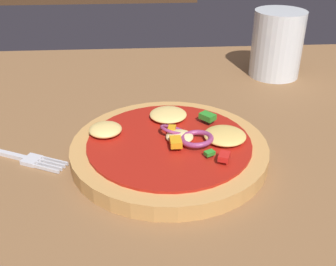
% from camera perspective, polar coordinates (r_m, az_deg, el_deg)
% --- Properties ---
extents(dining_table, '(1.14, 0.87, 0.04)m').
position_cam_1_polar(dining_table, '(0.45, 3.52, -7.34)').
color(dining_table, brown).
rests_on(dining_table, ground).
extents(pizza, '(0.22, 0.22, 0.03)m').
position_cam_1_polar(pizza, '(0.46, 0.26, -2.08)').
color(pizza, tan).
rests_on(pizza, dining_table).
extents(fork, '(0.16, 0.08, 0.01)m').
position_cam_1_polar(fork, '(0.50, -21.78, -2.76)').
color(fork, silver).
rests_on(fork, dining_table).
extents(beer_glass, '(0.08, 0.08, 0.11)m').
position_cam_1_polar(beer_glass, '(0.70, 15.07, 11.82)').
color(beer_glass, silver).
rests_on(beer_glass, dining_table).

